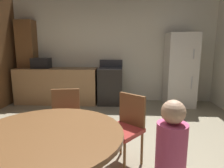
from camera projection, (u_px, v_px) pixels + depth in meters
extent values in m
cube|color=silver|center=(113.00, 50.00, 5.23)|extent=(5.52, 0.12, 2.70)
cube|color=#9E754C|center=(57.00, 86.00, 5.08)|extent=(2.05, 0.60, 0.90)
cube|color=brown|center=(28.00, 62.00, 5.19)|extent=(0.44, 0.36, 2.10)
cube|color=black|center=(110.00, 86.00, 5.01)|extent=(0.60, 0.60, 0.90)
cube|color=#38383D|center=(110.00, 68.00, 4.92)|extent=(0.60, 0.60, 0.02)
cube|color=#38383D|center=(111.00, 63.00, 5.18)|extent=(0.60, 0.04, 0.18)
cube|color=silver|center=(180.00, 70.00, 4.79)|extent=(0.68, 0.66, 1.76)
cylinder|color=#B2B2B7|center=(194.00, 54.00, 4.37)|extent=(0.02, 0.02, 0.22)
cylinder|color=#B2B2B7|center=(192.00, 83.00, 4.49)|extent=(0.02, 0.02, 0.30)
cube|color=black|center=(41.00, 63.00, 4.99)|extent=(0.44, 0.32, 0.26)
cylinder|color=brown|center=(47.00, 135.00, 1.61)|extent=(1.26, 1.26, 0.04)
cylinder|color=brown|center=(124.00, 160.00, 2.18)|extent=(0.03, 0.03, 0.43)
cylinder|color=brown|center=(103.00, 149.00, 2.41)|extent=(0.03, 0.03, 0.43)
cylinder|color=brown|center=(142.00, 148.00, 2.43)|extent=(0.03, 0.03, 0.43)
cylinder|color=brown|center=(121.00, 139.00, 2.65)|extent=(0.03, 0.03, 0.43)
cube|color=#9E2D28|center=(123.00, 131.00, 2.37)|extent=(0.56, 0.56, 0.05)
cube|color=brown|center=(132.00, 111.00, 2.46)|extent=(0.32, 0.27, 0.42)
cylinder|color=brown|center=(77.00, 145.00, 2.52)|extent=(0.03, 0.03, 0.43)
cylinder|color=brown|center=(50.00, 146.00, 2.49)|extent=(0.03, 0.03, 0.43)
cylinder|color=brown|center=(79.00, 133.00, 2.85)|extent=(0.03, 0.03, 0.43)
cylinder|color=brown|center=(55.00, 134.00, 2.82)|extent=(0.03, 0.03, 0.43)
cube|color=#9E2D28|center=(65.00, 123.00, 2.62)|extent=(0.46, 0.46, 0.05)
cube|color=brown|center=(66.00, 104.00, 2.76)|extent=(0.38, 0.09, 0.42)
cylinder|color=#D14C7A|center=(171.00, 151.00, 1.42)|extent=(0.25, 0.25, 0.42)
sphere|color=#D6A884|center=(173.00, 112.00, 1.36)|extent=(0.17, 0.17, 0.17)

